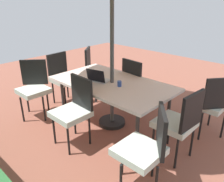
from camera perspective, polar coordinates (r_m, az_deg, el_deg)
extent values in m
cube|color=#935442|center=(3.91, 0.00, -8.21)|extent=(10.00, 10.00, 0.02)
cube|color=silver|center=(3.59, 0.00, 1.90)|extent=(1.93, 1.08, 0.04)
cylinder|color=#333333|center=(3.59, 13.87, -5.30)|extent=(0.05, 0.05, 0.70)
cylinder|color=#333333|center=(4.52, -4.12, 1.31)|extent=(0.05, 0.05, 0.70)
cylinder|color=#333333|center=(3.02, 6.27, -10.52)|extent=(0.05, 0.05, 0.70)
cylinder|color=#333333|center=(4.08, -12.16, -1.64)|extent=(0.05, 0.05, 0.70)
cylinder|color=#4C4C4C|center=(3.43, 0.00, 10.57)|extent=(0.06, 0.06, 2.56)
cylinder|color=black|center=(3.89, 0.00, -7.70)|extent=(0.44, 0.44, 0.06)
cube|color=silver|center=(4.97, -3.54, 5.07)|extent=(0.46, 0.46, 0.08)
cube|color=black|center=(4.93, -6.06, 8.04)|extent=(0.30, 0.37, 0.45)
cylinder|color=black|center=(4.87, -1.67, 1.41)|extent=(0.03, 0.03, 0.45)
cylinder|color=black|center=(5.21, -1.23, 2.86)|extent=(0.03, 0.03, 0.45)
cylinder|color=black|center=(4.92, -5.83, 1.53)|extent=(0.03, 0.03, 0.45)
cylinder|color=black|center=(5.26, -5.14, 2.96)|extent=(0.03, 0.03, 0.45)
cube|color=silver|center=(2.50, 6.78, -14.69)|extent=(0.46, 0.46, 0.08)
cube|color=black|center=(2.37, 12.23, -9.66)|extent=(0.30, 0.37, 0.45)
cylinder|color=black|center=(2.81, 2.60, -16.63)|extent=(0.03, 0.03, 0.45)
cylinder|color=black|center=(2.54, 2.21, -21.79)|extent=(0.03, 0.03, 0.45)
cylinder|color=black|center=(2.82, 10.25, -16.79)|extent=(0.03, 0.03, 0.45)
cube|color=silver|center=(3.23, -10.31, -5.61)|extent=(0.46, 0.46, 0.08)
cube|color=black|center=(3.22, -7.57, -0.26)|extent=(0.44, 0.06, 0.45)
cylinder|color=black|center=(3.42, -14.25, -9.41)|extent=(0.03, 0.03, 0.45)
cylinder|color=black|center=(3.15, -10.81, -12.06)|extent=(0.03, 0.03, 0.45)
cylinder|color=black|center=(3.57, -9.27, -7.40)|extent=(0.03, 0.03, 0.45)
cylinder|color=black|center=(3.32, -5.61, -9.72)|extent=(0.03, 0.03, 0.45)
cube|color=silver|center=(3.05, 15.32, -7.86)|extent=(0.46, 0.46, 0.08)
cube|color=black|center=(2.84, 19.40, -4.72)|extent=(0.07, 0.44, 0.45)
cylinder|color=black|center=(3.40, 14.00, -9.52)|extent=(0.03, 0.03, 0.45)
cylinder|color=black|center=(3.15, 10.19, -12.04)|extent=(0.03, 0.03, 0.45)
cylinder|color=black|center=(3.26, 19.30, -11.80)|extent=(0.03, 0.03, 0.45)
cylinder|color=black|center=(2.99, 15.77, -14.72)|extent=(0.03, 0.03, 0.45)
cube|color=silver|center=(3.74, 22.90, -3.05)|extent=(0.46, 0.46, 0.08)
cube|color=black|center=(3.47, 25.25, -0.59)|extent=(0.30, 0.37, 0.45)
cylinder|color=black|center=(4.07, 23.29, -5.12)|extent=(0.03, 0.03, 0.45)
cylinder|color=black|center=(3.90, 18.73, -5.64)|extent=(0.03, 0.03, 0.45)
cylinder|color=black|center=(3.81, 25.97, -7.57)|extent=(0.03, 0.03, 0.45)
cylinder|color=black|center=(3.63, 21.19, -8.27)|extent=(0.03, 0.03, 0.45)
cube|color=silver|center=(4.14, -19.00, 0.07)|extent=(0.46, 0.46, 0.08)
cube|color=black|center=(4.25, -18.85, 4.46)|extent=(0.32, 0.35, 0.45)
cylinder|color=black|center=(4.14, -21.49, -4.37)|extent=(0.03, 0.03, 0.45)
cylinder|color=black|center=(4.05, -16.59, -4.29)|extent=(0.03, 0.03, 0.45)
cylinder|color=black|center=(4.45, -20.32, -2.26)|extent=(0.03, 0.03, 0.45)
cylinder|color=black|center=(4.37, -15.77, -2.14)|extent=(0.03, 0.03, 0.45)
cube|color=silver|center=(4.22, 6.77, 1.62)|extent=(0.46, 0.46, 0.08)
cube|color=black|center=(3.99, 4.89, 4.46)|extent=(0.44, 0.08, 0.45)
cylinder|color=black|center=(4.34, 9.96, -1.73)|extent=(0.03, 0.03, 0.45)
cylinder|color=black|center=(4.56, 6.48, -0.32)|extent=(0.03, 0.03, 0.45)
cylinder|color=black|center=(4.09, 6.74, -3.13)|extent=(0.03, 0.03, 0.45)
cylinder|color=black|center=(4.32, 3.23, -1.56)|extent=(0.03, 0.03, 0.45)
cube|color=silver|center=(4.53, -11.56, 2.80)|extent=(0.46, 0.46, 0.08)
cube|color=black|center=(4.61, -13.49, 6.46)|extent=(0.07, 0.44, 0.45)
cylinder|color=black|center=(4.39, -11.61, -1.59)|extent=(0.03, 0.03, 0.45)
cylinder|color=black|center=(4.60, -8.16, -0.17)|extent=(0.03, 0.03, 0.45)
cylinder|color=black|center=(4.66, -14.41, -0.39)|extent=(0.03, 0.03, 0.45)
cylinder|color=black|center=(4.86, -11.03, 0.90)|extent=(0.03, 0.03, 0.45)
cube|color=#B7B7BC|center=(3.65, -3.12, 2.75)|extent=(0.36, 0.29, 0.02)
cube|color=black|center=(3.53, -4.14, 3.86)|extent=(0.32, 0.12, 0.20)
cylinder|color=#334C99|center=(3.41, 1.87, 1.83)|extent=(0.06, 0.06, 0.08)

